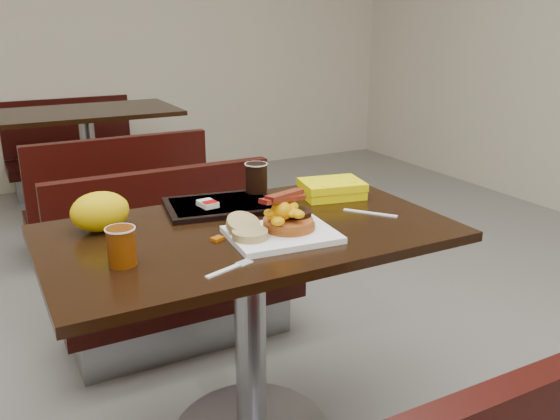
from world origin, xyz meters
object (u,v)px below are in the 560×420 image
coffee_cup_near (121,247)px  tray (221,205)px  bench_near_n (180,265)px  knife (370,213)px  hashbrown_sleeve_left (208,204)px  pancake_stack (289,223)px  coffee_cup_far (256,178)px  table_near (251,339)px  fork (223,271)px  paper_bag (100,212)px  bench_far_n (73,148)px  table_far (90,165)px  clamshell (332,189)px  bench_far_s (114,192)px  platter (282,235)px

coffee_cup_near → tray: 0.51m
bench_near_n → knife: knife is taller
bench_near_n → hashbrown_sleeve_left: size_ratio=14.80×
bench_near_n → pancake_stack: bearing=-83.9°
tray → coffee_cup_far: coffee_cup_far is taller
table_near → fork: size_ratio=8.23×
paper_bag → tray: bearing=5.1°
bench_far_n → hashbrown_sleeve_left: (-0.05, -3.09, 0.42)m
table_far → coffee_cup_near: 2.76m
coffee_cup_far → hashbrown_sleeve_left: bearing=-160.5°
bench_far_n → pancake_stack: pancake_stack is taller
tray → paper_bag: bearing=-165.6°
pancake_stack → paper_bag: bearing=149.1°
fork → knife: same height
bench_far_n → pancake_stack: bearing=-88.6°
fork → clamshell: 0.72m
clamshell → bench_near_n: bearing=137.6°
bench_far_s → coffee_cup_far: 1.69m
platter → bench_far_n: bearing=95.9°
table_near → pancake_stack: (0.09, -0.10, 0.41)m
pancake_stack → clamshell: bearing=39.4°
bench_far_s → knife: knife is taller
bench_near_n → coffee_cup_near: bearing=-116.6°
table_near → paper_bag: paper_bag is taller
pancake_stack → knife: (0.32, 0.04, -0.03)m
bench_far_s → pancake_stack: size_ratio=6.59×
tray → table_far: bearing=99.4°
knife → coffee_cup_far: coffee_cup_far is taller
bench_near_n → platter: (0.05, -0.81, 0.40)m
bench_near_n → hashbrown_sleeve_left: (-0.05, -0.49, 0.42)m
table_near → hashbrown_sleeve_left: (-0.05, 0.21, 0.40)m
knife → hashbrown_sleeve_left: size_ratio=2.61×
fork → hashbrown_sleeve_left: 0.49m
pancake_stack → hashbrown_sleeve_left: pancake_stack is taller
tray → table_near: bearing=-81.4°
coffee_cup_near → clamshell: (0.80, 0.25, -0.02)m
fork → hashbrown_sleeve_left: bearing=54.8°
table_near → clamshell: (0.40, 0.16, 0.40)m
table_near → bench_near_n: size_ratio=1.20×
pancake_stack → paper_bag: 0.56m
bench_far_n → clamshell: 3.19m
table_near → bench_far_s: (0.00, 1.90, -0.02)m
knife → coffee_cup_far: 0.42m
bench_far_n → clamshell: bearing=-82.8°
bench_near_n → coffee_cup_far: (0.16, -0.42, 0.46)m
table_far → coffee_cup_far: 2.36m
platter → hashbrown_sleeve_left: (-0.10, 0.32, 0.02)m
platter → fork: 0.28m
bench_far_n → hashbrown_sleeve_left: size_ratio=14.80×
coffee_cup_far → clamshell: bearing=-28.1°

